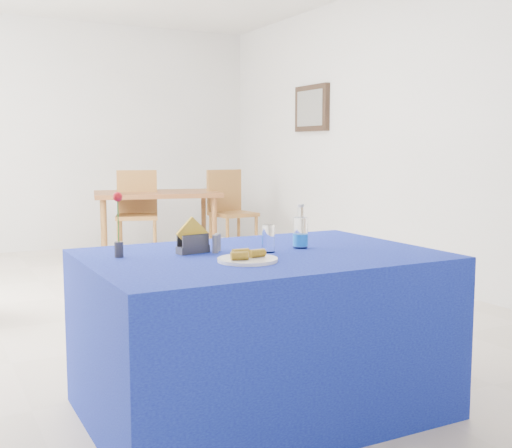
{
  "coord_description": "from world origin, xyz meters",
  "views": [
    {
      "loc": [
        -1.53,
        -4.65,
        1.24
      ],
      "look_at": [
        -0.24,
        -2.21,
        0.92
      ],
      "focal_mm": 45.0,
      "sensor_mm": 36.0,
      "label": 1
    }
  ],
  "objects_px": {
    "oak_table": "(157,198)",
    "chair_bg_left": "(137,208)",
    "plate": "(248,260)",
    "chair_bg_right": "(229,206)",
    "water_bottle": "(300,234)",
    "blue_table": "(261,332)"
  },
  "relations": [
    {
      "from": "chair_bg_right",
      "to": "water_bottle",
      "type": "bearing_deg",
      "value": -116.21
    },
    {
      "from": "blue_table",
      "to": "chair_bg_right",
      "type": "height_order",
      "value": "chair_bg_right"
    },
    {
      "from": "plate",
      "to": "chair_bg_right",
      "type": "height_order",
      "value": "chair_bg_right"
    },
    {
      "from": "oak_table",
      "to": "chair_bg_left",
      "type": "relative_size",
      "value": 1.55
    },
    {
      "from": "blue_table",
      "to": "chair_bg_left",
      "type": "height_order",
      "value": "chair_bg_left"
    },
    {
      "from": "blue_table",
      "to": "chair_bg_left",
      "type": "xyz_separation_m",
      "value": [
        0.74,
        4.33,
        0.2
      ]
    },
    {
      "from": "oak_table",
      "to": "chair_bg_left",
      "type": "bearing_deg",
      "value": -167.13
    },
    {
      "from": "plate",
      "to": "oak_table",
      "type": "height_order",
      "value": "plate"
    },
    {
      "from": "chair_bg_left",
      "to": "chair_bg_right",
      "type": "height_order",
      "value": "chair_bg_left"
    },
    {
      "from": "water_bottle",
      "to": "oak_table",
      "type": "bearing_deg",
      "value": 80.2
    },
    {
      "from": "water_bottle",
      "to": "oak_table",
      "type": "relative_size",
      "value": 0.14
    },
    {
      "from": "water_bottle",
      "to": "oak_table",
      "type": "xyz_separation_m",
      "value": [
        0.75,
        4.34,
        -0.15
      ]
    },
    {
      "from": "water_bottle",
      "to": "chair_bg_left",
      "type": "height_order",
      "value": "chair_bg_left"
    },
    {
      "from": "chair_bg_left",
      "to": "chair_bg_right",
      "type": "relative_size",
      "value": 1.0
    },
    {
      "from": "oak_table",
      "to": "water_bottle",
      "type": "bearing_deg",
      "value": -99.8
    },
    {
      "from": "oak_table",
      "to": "chair_bg_left",
      "type": "distance_m",
      "value": 0.28
    },
    {
      "from": "plate",
      "to": "chair_bg_right",
      "type": "bearing_deg",
      "value": 65.68
    },
    {
      "from": "water_bottle",
      "to": "chair_bg_left",
      "type": "bearing_deg",
      "value": 83.37
    },
    {
      "from": "plate",
      "to": "chair_bg_left",
      "type": "bearing_deg",
      "value": 78.69
    },
    {
      "from": "blue_table",
      "to": "water_bottle",
      "type": "height_order",
      "value": "water_bottle"
    },
    {
      "from": "water_bottle",
      "to": "chair_bg_right",
      "type": "relative_size",
      "value": 0.22
    },
    {
      "from": "oak_table",
      "to": "chair_bg_right",
      "type": "xyz_separation_m",
      "value": [
        0.78,
        -0.28,
        -0.1
      ]
    }
  ]
}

